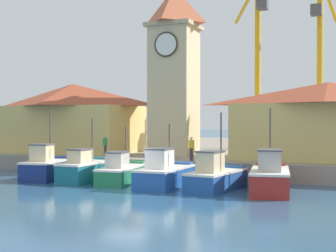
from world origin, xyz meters
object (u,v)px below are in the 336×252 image
at_px(fishing_boat_center, 216,177).
at_px(port_crane_near, 320,87).
at_px(dock_worker_along_quay, 191,148).
at_px(fishing_boat_mid_left, 165,174).
at_px(fishing_boat_far_left, 47,167).
at_px(dock_worker_near_tower, 106,145).
at_px(warehouse_right, 328,120).
at_px(warehouse_left, 73,117).
at_px(port_crane_far, 257,84).
at_px(fishing_boat_left_outer, 87,169).
at_px(fishing_boat_left_inner, 122,172).
at_px(fishing_boat_mid_right, 270,178).
at_px(clock_tower, 174,66).

xyz_separation_m(fishing_boat_center, port_crane_near, (3.99, 21.54, 6.33)).
bearing_deg(port_crane_near, dock_worker_along_quay, -112.82).
distance_m(fishing_boat_mid_left, dock_worker_along_quay, 4.89).
relative_size(fishing_boat_far_left, dock_worker_near_tower, 2.84).
distance_m(warehouse_right, dock_worker_along_quay, 9.68).
xyz_separation_m(fishing_boat_mid_left, warehouse_left, (-12.52, 9.19, 3.40)).
distance_m(fishing_boat_far_left, port_crane_far, 23.48).
height_order(fishing_boat_center, port_crane_near, port_crane_near).
xyz_separation_m(fishing_boat_left_outer, warehouse_right, (14.23, 8.24, 3.15)).
bearing_deg(fishing_boat_left_inner, port_crane_far, 77.14).
xyz_separation_m(fishing_boat_far_left, fishing_boat_left_inner, (5.34, 0.53, -0.14)).
distance_m(fishing_boat_far_left, fishing_boat_mid_left, 8.61).
distance_m(fishing_boat_mid_left, dock_worker_near_tower, 9.48).
height_order(fishing_boat_mid_right, port_crane_near, port_crane_near).
xyz_separation_m(fishing_boat_mid_left, port_crane_far, (1.24, 20.51, 6.68)).
height_order(clock_tower, dock_worker_near_tower, clock_tower).
relative_size(fishing_boat_left_inner, warehouse_left, 0.46).
bearing_deg(dock_worker_along_quay, warehouse_left, 160.37).
relative_size(fishing_boat_mid_left, fishing_boat_mid_right, 0.91).
xyz_separation_m(fishing_boat_mid_right, warehouse_right, (2.49, 8.52, 3.10)).
bearing_deg(fishing_boat_left_outer, dock_worker_near_tower, 107.60).
distance_m(fishing_boat_far_left, clock_tower, 12.82).
bearing_deg(fishing_boat_center, fishing_boat_mid_left, -178.64).
bearing_deg(clock_tower, dock_worker_near_tower, -142.76).
height_order(port_crane_near, dock_worker_near_tower, port_crane_near).
height_order(fishing_boat_left_outer, fishing_boat_center, fishing_boat_center).
xyz_separation_m(fishing_boat_mid_right, dock_worker_near_tower, (-13.43, 5.61, 1.20)).
xyz_separation_m(dock_worker_near_tower, dock_worker_along_quay, (7.33, -1.13, 0.00)).
bearing_deg(warehouse_right, dock_worker_near_tower, -169.65).
height_order(fishing_boat_far_left, clock_tower, clock_tower).
relative_size(fishing_boat_mid_left, fishing_boat_center, 0.98).
bearing_deg(warehouse_right, fishing_boat_left_outer, -149.92).
bearing_deg(dock_worker_near_tower, fishing_boat_center, -29.00).
bearing_deg(warehouse_right, fishing_boat_mid_left, -134.33).
xyz_separation_m(warehouse_right, dock_worker_near_tower, (-15.92, -2.91, -1.90)).
bearing_deg(warehouse_left, fishing_boat_mid_right, -25.68).
bearing_deg(fishing_boat_center, fishing_boat_left_inner, 173.60).
xyz_separation_m(warehouse_left, dock_worker_along_quay, (12.50, -4.46, -2.16)).
bearing_deg(port_crane_near, clock_tower, -129.04).
relative_size(fishing_boat_far_left, port_crane_near, 0.27).
bearing_deg(port_crane_near, dock_worker_near_tower, -132.51).
relative_size(fishing_boat_mid_left, dock_worker_near_tower, 3.02).
distance_m(fishing_boat_center, fishing_boat_mid_right, 2.99).
relative_size(fishing_boat_left_outer, port_crane_far, 0.29).
bearing_deg(fishing_boat_far_left, port_crane_near, 53.70).
relative_size(fishing_boat_mid_right, dock_worker_along_quay, 3.30).
height_order(fishing_boat_far_left, port_crane_far, port_crane_far).
bearing_deg(dock_worker_near_tower, port_crane_far, 59.59).
distance_m(warehouse_right, port_crane_far, 14.28).
bearing_deg(warehouse_left, port_crane_far, 39.43).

